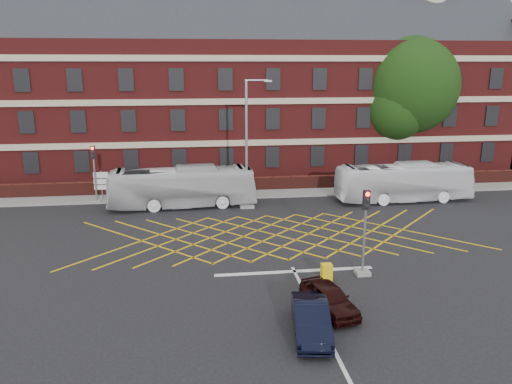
{
  "coord_description": "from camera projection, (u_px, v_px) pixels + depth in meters",
  "views": [
    {
      "loc": [
        -4.85,
        -26.18,
        10.07
      ],
      "look_at": [
        -1.29,
        1.5,
        2.87
      ],
      "focal_mm": 35.0,
      "sensor_mm": 36.0,
      "label": 1
    }
  ],
  "objects": [
    {
      "name": "car_maroon",
      "position": [
        329.0,
        298.0,
        20.79
      ],
      "size": [
        2.18,
        3.69,
        1.18
      ],
      "primitive_type": "imported",
      "rotation": [
        0.0,
        0.0,
        0.24
      ],
      "color": "black",
      "rests_on": "ground"
    },
    {
      "name": "bus_right",
      "position": [
        404.0,
        182.0,
        37.42
      ],
      "size": [
        10.33,
        2.69,
        2.86
      ],
      "primitive_type": "imported",
      "rotation": [
        0.0,
        0.0,
        1.6
      ],
      "color": "white",
      "rests_on": "ground"
    },
    {
      "name": "utility_cabinet",
      "position": [
        326.0,
        272.0,
        23.73
      ],
      "size": [
        0.5,
        0.42,
        0.85
      ],
      "primitive_type": "cube",
      "color": "yellow",
      "rests_on": "ground"
    },
    {
      "name": "bus_left",
      "position": [
        182.0,
        187.0,
        35.87
      ],
      "size": [
        10.64,
        3.02,
        2.93
      ],
      "primitive_type": "imported",
      "rotation": [
        0.0,
        0.0,
        1.62
      ],
      "color": "silver",
      "rests_on": "ground"
    },
    {
      "name": "street_lamp",
      "position": [
        247.0,
        165.0,
        35.33
      ],
      "size": [
        2.25,
        1.0,
        9.03
      ],
      "color": "slate",
      "rests_on": "ground"
    },
    {
      "name": "far_pavement",
      "position": [
        255.0,
        193.0,
        39.77
      ],
      "size": [
        60.0,
        3.0,
        0.12
      ],
      "primitive_type": "cube",
      "color": "slate",
      "rests_on": "ground"
    },
    {
      "name": "direction_signs",
      "position": [
        101.0,
        182.0,
        37.81
      ],
      "size": [
        1.1,
        0.16,
        2.2
      ],
      "color": "gray",
      "rests_on": "ground"
    },
    {
      "name": "stop_line",
      "position": [
        294.0,
        271.0,
        24.9
      ],
      "size": [
        8.0,
        0.3,
        0.02
      ],
      "primitive_type": "cube",
      "color": "silver",
      "rests_on": "ground"
    },
    {
      "name": "box_junction_hatching",
      "position": [
        276.0,
        235.0,
        30.18
      ],
      "size": [
        8.22,
        8.22,
        0.02
      ],
      "primitive_type": "cube",
      "rotation": [
        0.0,
        0.0,
        0.79
      ],
      "color": "#CC990C",
      "rests_on": "ground"
    },
    {
      "name": "traffic_light_near",
      "position": [
        364.0,
        241.0,
        24.12
      ],
      "size": [
        0.7,
        0.7,
        4.27
      ],
      "color": "slate",
      "rests_on": "ground"
    },
    {
      "name": "boundary_wall",
      "position": [
        254.0,
        184.0,
        40.61
      ],
      "size": [
        56.0,
        0.5,
        1.1
      ],
      "primitive_type": "cube",
      "color": "#491913",
      "rests_on": "ground"
    },
    {
      "name": "traffic_light_far",
      "position": [
        95.0,
        180.0,
        36.8
      ],
      "size": [
        0.7,
        0.7,
        4.27
      ],
      "color": "slate",
      "rests_on": "ground"
    },
    {
      "name": "ground",
      "position": [
        282.0,
        247.0,
        28.26
      ],
      "size": [
        120.0,
        120.0,
        0.0
      ],
      "primitive_type": "plane",
      "color": "black",
      "rests_on": "ground"
    },
    {
      "name": "deciduous_tree",
      "position": [
        408.0,
        93.0,
        45.18
      ],
      "size": [
        8.83,
        8.83,
        12.53
      ],
      "color": "black",
      "rests_on": "ground"
    },
    {
      "name": "victorian_building",
      "position": [
        245.0,
        88.0,
        47.46
      ],
      "size": [
        51.0,
        12.17,
        20.4
      ],
      "color": "maroon",
      "rests_on": "ground"
    },
    {
      "name": "centre_line",
      "position": [
        329.0,
        341.0,
        18.65
      ],
      "size": [
        0.15,
        14.0,
        0.02
      ],
      "primitive_type": "cube",
      "color": "silver",
      "rests_on": "ground"
    },
    {
      "name": "car_navy",
      "position": [
        311.0,
        319.0,
        18.99
      ],
      "size": [
        1.82,
        3.94,
        1.25
      ],
      "primitive_type": "imported",
      "rotation": [
        0.0,
        0.0,
        -0.14
      ],
      "color": "black",
      "rests_on": "ground"
    }
  ]
}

